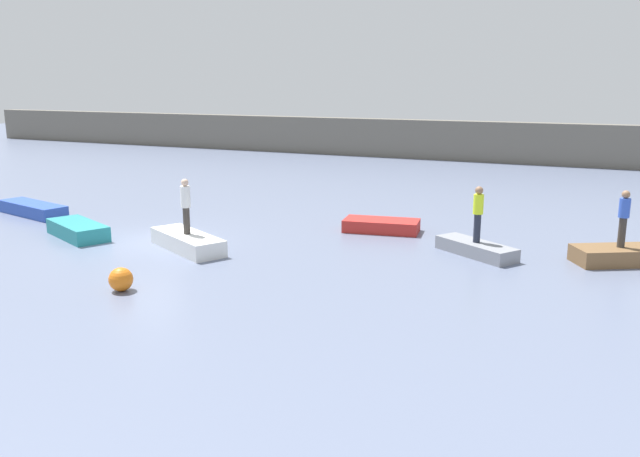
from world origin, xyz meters
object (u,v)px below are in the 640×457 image
at_px(mooring_buoy, 121,279).
at_px(person_blue_shirt, 624,216).
at_px(person_hiviz_shirt, 478,211).
at_px(rowboat_teal, 78,230).
at_px(person_white_shirt, 186,203).
at_px(rowboat_white, 188,242).
at_px(rowboat_red, 381,226).
at_px(rowboat_grey, 476,249).
at_px(rowboat_blue, 33,209).
at_px(rowboat_brown, 620,255).

bearing_deg(mooring_buoy, person_blue_shirt, 35.33).
distance_m(person_hiviz_shirt, person_blue_shirt, 4.25).
distance_m(rowboat_teal, person_white_shirt, 4.78).
distance_m(rowboat_white, rowboat_red, 7.14).
bearing_deg(rowboat_white, person_hiviz_shirt, 48.06).
xyz_separation_m(rowboat_teal, person_blue_shirt, (17.52, 4.37, 1.22)).
height_order(person_white_shirt, person_blue_shirt, person_white_shirt).
xyz_separation_m(rowboat_grey, person_hiviz_shirt, (0.00, 0.00, 1.22)).
distance_m(person_hiviz_shirt, person_white_shirt, 9.36).
height_order(rowboat_blue, rowboat_grey, rowboat_blue).
bearing_deg(person_blue_shirt, rowboat_white, -162.10).
height_order(rowboat_red, rowboat_brown, rowboat_brown).
distance_m(rowboat_teal, rowboat_red, 10.92).
relative_size(person_hiviz_shirt, mooring_buoy, 2.81).
xyz_separation_m(rowboat_blue, person_white_shirt, (9.23, -1.97, 1.30)).
bearing_deg(person_hiviz_shirt, rowboat_blue, -175.81).
xyz_separation_m(rowboat_red, person_white_shirt, (-4.89, -5.20, 1.33)).
bearing_deg(person_white_shirt, rowboat_blue, 167.93).
xyz_separation_m(rowboat_red, rowboat_grey, (3.87, -1.91, -0.01)).
distance_m(rowboat_brown, person_hiviz_shirt, 4.41).
height_order(rowboat_red, person_hiviz_shirt, person_hiviz_shirt).
bearing_deg(rowboat_grey, rowboat_teal, -132.82).
height_order(rowboat_white, mooring_buoy, mooring_buoy).
xyz_separation_m(rowboat_white, rowboat_brown, (12.92, 4.17, -0.01)).
height_order(rowboat_white, rowboat_brown, rowboat_white).
height_order(rowboat_white, person_hiviz_shirt, person_hiviz_shirt).
relative_size(rowboat_teal, rowboat_brown, 1.08).
bearing_deg(rowboat_white, mooring_buoy, -49.48).
bearing_deg(rowboat_grey, rowboat_blue, -143.26).
distance_m(person_white_shirt, mooring_buoy, 4.57).
xyz_separation_m(person_hiviz_shirt, person_white_shirt, (-8.76, -3.29, 0.12)).
bearing_deg(person_hiviz_shirt, rowboat_teal, -165.38).
bearing_deg(rowboat_brown, rowboat_red, 142.75).
relative_size(rowboat_teal, person_white_shirt, 1.61).
bearing_deg(rowboat_teal, rowboat_white, 26.34).
bearing_deg(rowboat_blue, person_blue_shirt, 18.79).
bearing_deg(rowboat_blue, rowboat_grey, 17.31).
relative_size(rowboat_grey, person_hiviz_shirt, 1.57).
xyz_separation_m(rowboat_red, person_hiviz_shirt, (3.87, -1.91, 1.21)).
relative_size(person_hiviz_shirt, person_blue_shirt, 1.03).
xyz_separation_m(rowboat_grey, mooring_buoy, (-7.77, -7.57, 0.10)).
bearing_deg(rowboat_grey, person_blue_shirt, 44.54).
relative_size(rowboat_blue, rowboat_white, 1.09).
bearing_deg(rowboat_white, person_white_shirt, 0.00).
xyz_separation_m(rowboat_brown, person_blue_shirt, (-0.00, -0.00, 1.23)).
bearing_deg(rowboat_grey, mooring_buoy, -103.18).
distance_m(rowboat_grey, person_blue_shirt, 4.44).
relative_size(rowboat_white, person_white_shirt, 1.84).
bearing_deg(mooring_buoy, person_hiviz_shirt, 44.27).
bearing_deg(mooring_buoy, rowboat_blue, 148.53).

